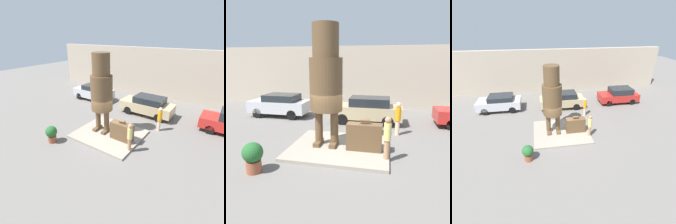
# 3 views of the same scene
# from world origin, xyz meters

# --- Properties ---
(ground_plane) EXTENTS (60.00, 60.00, 0.00)m
(ground_plane) POSITION_xyz_m (0.00, 0.00, 0.00)
(ground_plane) COLOR slate
(pedestal) EXTENTS (4.38, 3.77, 0.13)m
(pedestal) POSITION_xyz_m (0.00, 0.00, 0.07)
(pedestal) COLOR gray
(pedestal) RESTS_ON ground_plane
(building_backdrop) EXTENTS (28.00, 0.60, 5.11)m
(building_backdrop) POSITION_xyz_m (0.00, 9.79, 2.55)
(building_backdrop) COLOR tan
(building_backdrop) RESTS_ON ground_plane
(statue_figure) EXTENTS (1.43, 1.43, 5.29)m
(statue_figure) POSITION_xyz_m (-0.63, 0.07, 3.23)
(statue_figure) COLOR brown
(statue_figure) RESTS_ON pedestal
(giant_suitcase) EXTENTS (1.51, 0.55, 1.40)m
(giant_suitcase) POSITION_xyz_m (1.11, -0.19, 0.73)
(giant_suitcase) COLOR brown
(giant_suitcase) RESTS_ON pedestal
(tourist) EXTENTS (0.29, 0.29, 1.72)m
(tourist) POSITION_xyz_m (2.07, -0.88, 1.07)
(tourist) COLOR #A87A56
(tourist) RESTS_ON pedestal
(parked_car_silver) EXTENTS (4.14, 1.89, 1.59)m
(parked_car_silver) POSITION_xyz_m (-5.44, 4.92, 0.85)
(parked_car_silver) COLOR #B7B7BC
(parked_car_silver) RESTS_ON ground_plane
(parked_car_tan) EXTENTS (4.43, 1.75, 1.66)m
(parked_car_tan) POSITION_xyz_m (0.77, 4.53, 0.88)
(parked_car_tan) COLOR tan
(parked_car_tan) RESTS_ON ground_plane
(parked_car_red) EXTENTS (4.19, 1.81, 1.67)m
(parked_car_red) POSITION_xyz_m (7.05, 4.87, 0.87)
(parked_car_red) COLOR #B2231E
(parked_car_red) RESTS_ON ground_plane
(planter_pot) EXTENTS (0.73, 0.73, 1.12)m
(planter_pot) POSITION_xyz_m (-2.54, -2.78, 0.62)
(planter_pot) COLOR brown
(planter_pot) RESTS_ON ground_plane
(worker_hivis) EXTENTS (0.31, 0.31, 1.80)m
(worker_hivis) POSITION_xyz_m (2.60, 2.49, 0.98)
(worker_hivis) COLOR beige
(worker_hivis) RESTS_ON ground_plane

